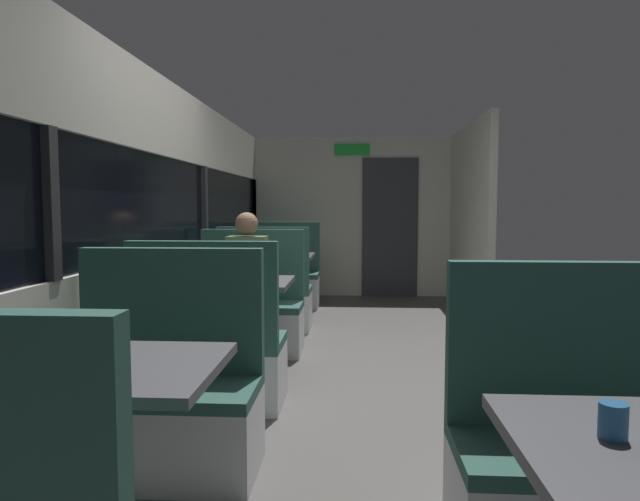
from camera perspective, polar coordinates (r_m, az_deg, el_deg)
name	(u,v)px	position (r m, az deg, el deg)	size (l,w,h in m)	color
ground_plane	(347,386)	(4.27, 2.79, -13.54)	(3.30, 9.20, 0.02)	#514F4C
carriage_window_panel_left	(151,234)	(4.34, -16.71, 1.59)	(0.09, 8.48, 2.30)	beige
carriage_end_bulkhead	(356,218)	(8.26, 3.64, 3.29)	(2.90, 0.11, 2.30)	beige
carriage_aisle_panel_right	(469,219)	(7.20, 14.80, 3.07)	(0.08, 2.40, 2.30)	beige
dining_table_near_window	(97,390)	(2.29, -21.61, -12.97)	(0.90, 0.70, 0.74)	#9E9EA3
bench_near_window_facing_entry	(163,406)	(3.00, -15.55, -14.85)	(0.95, 0.50, 1.10)	silver
dining_table_mid_window	(233,293)	(4.44, -8.80, -4.29)	(0.90, 0.70, 0.74)	#9E9EA3
bench_mid_window_facing_end	(210,357)	(3.84, -11.02, -10.47)	(0.95, 0.50, 1.10)	silver
bench_mid_window_facing_entry	(250,315)	(5.17, -7.09, -6.52)	(0.95, 0.50, 1.10)	silver
dining_table_far_window	(275,263)	(6.70, -4.57, -1.28)	(0.90, 0.70, 0.74)	#9E9EA3
bench_far_window_facing_end	(266,299)	(6.05, -5.49, -4.88)	(0.95, 0.50, 1.10)	silver
bench_far_window_facing_entry	(283,281)	(7.42, -3.78, -3.12)	(0.95, 0.50, 1.10)	silver
bench_front_aisle_facing_entry	(582,473)	(2.45, 24.93, -19.73)	(0.95, 0.50, 1.10)	silver
seated_passenger	(248,294)	(5.06, -7.26, -4.35)	(0.47, 0.55, 1.26)	#26262D
coffee_cup_primary	(294,250)	(6.82, -2.60, 0.07)	(0.07, 0.07, 0.09)	#26598C
coffee_cup_secondary	(613,421)	(1.63, 27.47, -14.99)	(0.07, 0.07, 0.09)	#26598C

